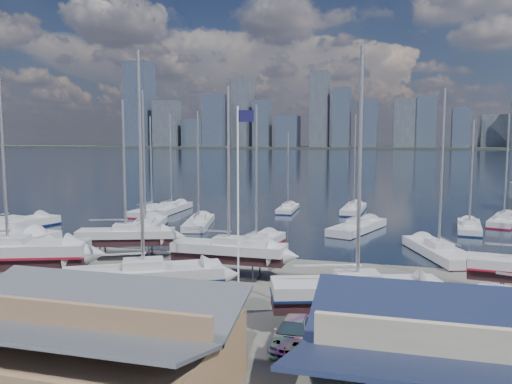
% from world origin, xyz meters
% --- Properties ---
extents(ground, '(1400.00, 1400.00, 0.00)m').
position_xyz_m(ground, '(0.00, -10.00, 0.00)').
color(ground, '#605E59').
rests_on(ground, ground).
extents(water, '(1400.00, 600.00, 0.40)m').
position_xyz_m(water, '(0.00, 300.00, -0.15)').
color(water, '#1B2A3E').
rests_on(water, ground).
extents(far_shore, '(1400.00, 80.00, 2.20)m').
position_xyz_m(far_shore, '(0.00, 560.00, 1.10)').
color(far_shore, '#2D332D').
rests_on(far_shore, ground).
extents(skyline, '(639.14, 43.80, 107.69)m').
position_xyz_m(skyline, '(-7.83, 553.76, 39.09)').
color(skyline, '#475166').
rests_on(skyline, far_shore).
extents(shed_grey, '(12.60, 8.40, 4.17)m').
position_xyz_m(shed_grey, '(0.00, -26.00, 2.15)').
color(shed_grey, '#8C6B4C').
rests_on(shed_grey, ground).
extents(sailboat_cradle_1, '(11.72, 6.81, 18.11)m').
position_xyz_m(sailboat_cradle_1, '(-14.82, -12.83, 2.18)').
color(sailboat_cradle_1, '#2D2D33').
rests_on(sailboat_cradle_1, ground).
extents(sailboat_cradle_2, '(8.74, 4.97, 13.93)m').
position_xyz_m(sailboat_cradle_2, '(-10.60, -3.42, 1.97)').
color(sailboat_cradle_2, '#2D2D33').
rests_on(sailboat_cradle_2, ground).
extents(sailboat_cradle_3, '(9.82, 6.98, 15.69)m').
position_xyz_m(sailboat_cradle_3, '(-2.41, -15.67, 2.05)').
color(sailboat_cradle_3, '#2D2D33').
rests_on(sailboat_cradle_3, ground).
extents(sailboat_cradle_4, '(8.82, 2.61, 14.45)m').
position_xyz_m(sailboat_cradle_4, '(0.17, -6.86, 2.00)').
color(sailboat_cradle_4, '#2D2D33').
rests_on(sailboat_cradle_4, ground).
extents(sailboat_cradle_5, '(9.89, 5.47, 15.45)m').
position_xyz_m(sailboat_cradle_5, '(10.38, -15.13, 2.04)').
color(sailboat_cradle_5, '#2D2D33').
rests_on(sailboat_cradle_5, ground).
extents(sailboat_moored_0, '(6.24, 12.84, 18.50)m').
position_xyz_m(sailboat_moored_0, '(-30.63, 4.73, 0.31)').
color(sailboat_moored_0, black).
rests_on(sailboat_moored_0, water).
extents(sailboat_moored_1, '(3.51, 9.81, 14.37)m').
position_xyz_m(sailboat_moored_1, '(-20.48, 20.93, 0.31)').
color(sailboat_moored_1, black).
rests_on(sailboat_moored_1, water).
extents(sailboat_moored_2, '(2.97, 9.89, 14.85)m').
position_xyz_m(sailboat_moored_2, '(-18.81, 23.78, 0.32)').
color(sailboat_moored_2, black).
rests_on(sailboat_moored_2, water).
extents(sailboat_moored_3, '(5.99, 11.62, 16.73)m').
position_xyz_m(sailboat_moored_3, '(-14.93, 8.43, 0.31)').
color(sailboat_moored_3, black).
rests_on(sailboat_moored_3, water).
extents(sailboat_moored_4, '(4.82, 9.96, 14.49)m').
position_xyz_m(sailboat_moored_4, '(-10.26, 13.03, 0.32)').
color(sailboat_moored_4, black).
rests_on(sailboat_moored_4, water).
extents(sailboat_moored_5, '(2.60, 8.20, 12.13)m').
position_xyz_m(sailboat_moored_5, '(-2.47, 28.48, 0.31)').
color(sailboat_moored_5, black).
rests_on(sailboat_moored_5, water).
extents(sailboat_moored_6, '(3.94, 9.91, 14.41)m').
position_xyz_m(sailboat_moored_6, '(-0.40, 3.28, 0.31)').
color(sailboat_moored_6, black).
rests_on(sailboat_moored_6, water).
extents(sailboat_moored_7, '(6.31, 10.99, 16.01)m').
position_xyz_m(sailboat_moored_7, '(8.47, 14.75, 0.32)').
color(sailboat_moored_7, black).
rests_on(sailboat_moored_7, water).
extents(sailboat_moored_8, '(3.21, 9.94, 14.69)m').
position_xyz_m(sailboat_moored_8, '(6.93, 30.06, 0.31)').
color(sailboat_moored_8, black).
rests_on(sailboat_moored_8, water).
extents(sailboat_moored_9, '(6.15, 10.76, 15.67)m').
position_xyz_m(sailboat_moored_9, '(16.34, 4.21, 0.32)').
color(sailboat_moored_9, black).
rests_on(sailboat_moored_9, water).
extents(sailboat_moored_10, '(3.49, 9.13, 13.32)m').
position_xyz_m(sailboat_moored_10, '(20.89, 18.69, 0.31)').
color(sailboat_moored_10, black).
rests_on(sailboat_moored_10, water).
extents(sailboat_moored_11, '(5.56, 9.93, 14.32)m').
position_xyz_m(sailboat_moored_11, '(25.71, 24.64, 0.31)').
color(sailboat_moored_11, black).
rests_on(sailboat_moored_11, water).
extents(car_b, '(4.13, 2.39, 1.29)m').
position_xyz_m(car_b, '(-7.34, -18.45, 0.64)').
color(car_b, gray).
rests_on(car_b, ground).
extents(car_c, '(3.06, 5.29, 1.39)m').
position_xyz_m(car_c, '(3.49, -19.87, 0.69)').
color(car_c, gray).
rests_on(car_c, ground).
extents(car_d, '(1.97, 4.70, 1.35)m').
position_xyz_m(car_d, '(7.43, -18.26, 0.68)').
color(car_d, gray).
rests_on(car_d, ground).
extents(flagpole, '(1.11, 0.12, 12.60)m').
position_xyz_m(flagpole, '(2.68, -12.25, 7.30)').
color(flagpole, white).
rests_on(flagpole, ground).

